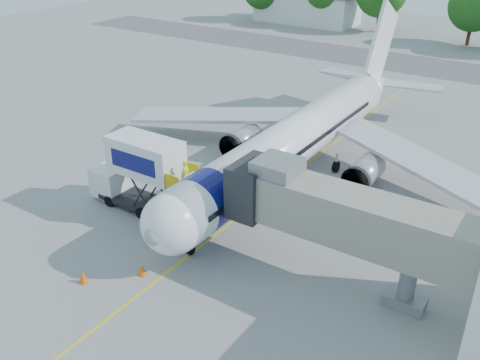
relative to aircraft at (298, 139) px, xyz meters
The scene contains 11 objects.
ground 5.07m from the aircraft, 90.00° to the right, with size 160.00×160.00×0.00m, color gray.
guidance_line 5.06m from the aircraft, 90.00° to the right, with size 0.15×70.00×0.01m, color yellow.
taxiway_strip 37.99m from the aircraft, 90.00° to the left, with size 120.00×10.00×0.01m, color #59595B.
aircraft is the anchor object (origin of this frame).
jet_bridge 13.77m from the aircraft, 54.30° to the right, with size 13.90×3.20×6.60m.
catering_hiloader 12.77m from the aircraft, 119.40° to the right, with size 8.50×2.44×5.50m.
ground_tug 24.14m from the aircraft, 93.45° to the right, with size 3.97×3.12×1.42m.
safety_cone_a 17.04m from the aircraft, 93.60° to the right, with size 0.48×0.48×0.76m.
safety_cone_b 19.65m from the aircraft, 99.91° to the right, with size 0.48×0.48×0.76m.
outbuilding_left 62.50m from the aircraft, 116.61° to the left, with size 18.40×8.40×5.30m.
tree_d 53.47m from the aircraft, 88.94° to the left, with size 7.50×7.50×9.56m.
Camera 1 is at (17.58, -30.47, 19.13)m, focal length 40.00 mm.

